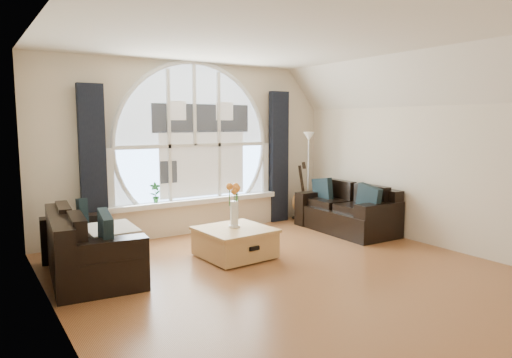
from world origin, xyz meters
name	(u,v)px	position (x,y,z in m)	size (l,w,h in m)	color
ground	(299,278)	(0.00, 0.00, 0.00)	(5.00, 5.50, 0.01)	brown
ceiling	(302,35)	(0.00, 0.00, 2.70)	(5.00, 5.50, 0.01)	silver
wall_back	(193,148)	(0.00, 2.75, 1.35)	(5.00, 0.01, 2.70)	beige
wall_left	(58,175)	(-2.50, 0.00, 1.35)	(0.01, 5.50, 2.70)	beige
wall_right	(441,152)	(2.50, 0.00, 1.35)	(0.01, 5.50, 2.70)	beige
attic_slope	(431,78)	(2.20, 0.00, 2.35)	(0.92, 5.50, 0.72)	silver
arched_window	(194,131)	(0.00, 2.72, 1.62)	(2.60, 0.06, 2.15)	silver
window_sill	(197,201)	(0.00, 2.65, 0.51)	(2.90, 0.22, 0.08)	white
window_frame	(195,131)	(0.00, 2.69, 1.62)	(2.76, 0.08, 2.15)	white
neighbor_house	(203,139)	(0.15, 2.71, 1.50)	(1.70, 0.02, 1.50)	silver
curtain_left	(93,167)	(-1.60, 2.63, 1.15)	(0.35, 0.12, 2.30)	black
curtain_right	(279,157)	(1.60, 2.63, 1.15)	(0.35, 0.12, 2.30)	black
sofa_left	(89,241)	(-1.96, 1.42, 0.40)	(0.84, 1.68, 0.75)	black
sofa_right	(346,207)	(2.06, 1.39, 0.40)	(0.83, 1.65, 0.74)	black
coffee_chest	(235,241)	(-0.19, 1.12, 0.22)	(0.88, 0.88, 0.43)	tan
throw_blanket	(111,231)	(-1.73, 1.36, 0.50)	(0.55, 0.55, 0.10)	silver
vase_flowers	(234,198)	(-0.17, 1.17, 0.78)	(0.24, 0.24, 0.70)	white
floor_lamp	(308,177)	(1.97, 2.25, 0.80)	(0.24, 0.24, 1.60)	#B2B2B2
guitar	(300,191)	(1.99, 2.51, 0.53)	(0.36, 0.24, 1.06)	#975E29
potted_plant	(155,193)	(-0.69, 2.65, 0.71)	(0.16, 0.11, 0.31)	#1E6023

